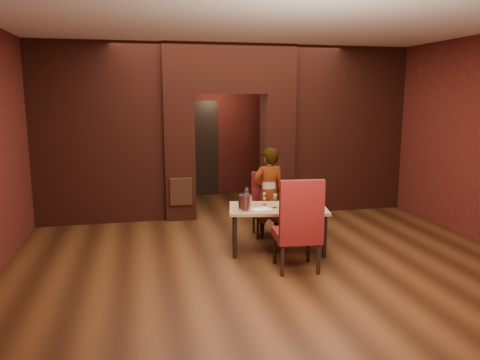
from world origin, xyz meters
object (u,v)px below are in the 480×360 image
Objects in this scene: chair_far at (268,205)px; wine_bucket at (245,203)px; wine_glass_a at (264,199)px; wine_glass_b at (275,201)px; person_seated at (269,193)px; dining_table at (277,229)px; water_bottle at (247,197)px; potted_plant at (298,219)px; chair_near at (297,223)px; wine_glass_c at (298,200)px.

wine_bucket is (-0.58, -0.89, 0.26)m from chair_far.
wine_glass_b is (0.10, -0.20, 0.01)m from wine_glass_a.
wine_bucket is (-0.57, -0.81, 0.05)m from person_seated.
wine_glass_b is 0.48m from wine_bucket.
dining_table is at bearing 79.78° from person_seated.
dining_table is at bearing -16.65° from water_bottle.
wine_glass_a is 1.15m from potted_plant.
chair_far is 0.82m from wine_glass_b.
dining_table is 3.19× the size of potted_plant.
wine_glass_a is at bearing -106.24° from chair_far.
person_seated is (0.03, 1.44, 0.11)m from chair_near.
potted_plant is (0.61, 0.84, -0.11)m from dining_table.
potted_plant is (1.14, 0.98, -0.56)m from wine_bucket.
person_seated reaches higher than wine_glass_c.
person_seated is 7.94× the size of wine_glass_a.
wine_glass_b is 0.69× the size of water_bottle.
chair_far is 1.52m from chair_near.
wine_glass_c is at bearing -109.53° from potted_plant.
person_seated is 0.70m from wine_glass_b.
chair_far is 0.88m from wine_glass_c.
wine_glass_a is 0.93× the size of wine_glass_b.
chair_near is (-0.04, -1.52, 0.10)m from chair_far.
chair_near reaches higher than chair_far.
wine_glass_b is 0.41m from water_bottle.
water_bottle is (-0.73, 0.20, 0.04)m from wine_glass_c.
chair_near is (0.02, -0.77, 0.29)m from dining_table.
chair_near is at bearing -79.33° from wine_glass_a.
chair_far is 0.70× the size of person_seated.
wine_glass_b is (-0.06, -0.02, 0.43)m from dining_table.
water_bottle is at bearing 72.38° from wine_bucket.
chair_far is 0.23m from person_seated.
water_bottle is (-0.50, -0.62, 0.29)m from chair_far.
dining_table is 7.64× the size of wine_glass_a.
chair_near is at bearing -77.24° from dining_table.
chair_far is 5.59× the size of wine_glass_a.
person_seated is at bearing 47.80° from water_bottle.
chair_near is at bearing -110.91° from wine_glass_c.
chair_near is 0.76m from wine_glass_b.
wine_glass_a is at bearing 40.78° from wine_bucket.
wine_glass_b is 1.00× the size of wine_glass_c.
person_seated reaches higher than chair_near.
dining_table is at bearing 15.24° from wine_bucket.
chair_near reaches higher than wine_bucket.
chair_near is 2.81× the size of potted_plant.
water_bottle is at bearing -171.20° from wine_glass_a.
potted_plant is at bearing 65.08° from dining_table.
chair_far is 5.19× the size of wine_glass_c.
water_bottle reaches higher than potted_plant.
dining_table is at bearing -48.04° from wine_glass_a.
potted_plant is (0.55, 0.09, -0.30)m from chair_far.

